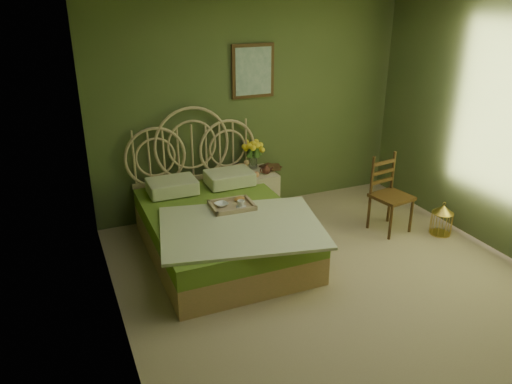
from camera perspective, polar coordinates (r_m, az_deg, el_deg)
name	(u,v)px	position (r m, az deg, el deg)	size (l,w,h in m)	color
floor	(343,292)	(4.91, 9.90, -11.18)	(4.50, 4.50, 0.00)	tan
wall_back	(252,108)	(6.25, -0.47, 9.60)	(4.00, 4.00, 0.00)	#515C30
wall_left	(113,199)	(3.67, -16.04, -0.78)	(4.50, 4.50, 0.00)	#515C30
wall_art	(253,71)	(6.14, -0.34, 13.65)	(0.54, 0.04, 0.64)	#3E2810
bed	(220,226)	(5.39, -4.13, -3.86)	(1.78, 2.24, 1.39)	tan
nightstand	(253,187)	(6.27, -0.30, 0.58)	(0.51, 0.51, 0.99)	beige
chair	(388,189)	(6.03, 14.90, 0.35)	(0.46, 0.46, 0.90)	#3E2810
birdcage	(442,220)	(6.19, 20.46, -3.02)	(0.24, 0.24, 0.36)	gold
book_lower	(266,169)	(6.27, 1.15, 2.66)	(0.18, 0.24, 0.02)	#381E0F
book_upper	(266,167)	(6.26, 1.15, 2.83)	(0.18, 0.24, 0.02)	#472819
cereal_bowl	(221,204)	(5.29, -3.97, -1.43)	(0.14, 0.14, 0.03)	white
coffee_cup	(241,204)	(5.24, -1.73, -1.37)	(0.08, 0.08, 0.08)	white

